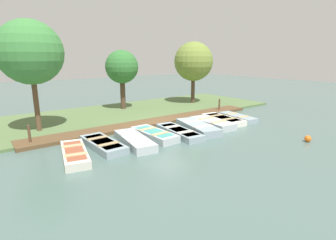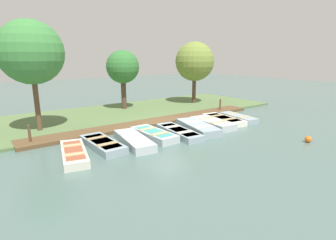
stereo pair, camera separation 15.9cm
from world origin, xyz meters
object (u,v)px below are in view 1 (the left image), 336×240
object	(u,v)px
rowboat_8	(237,117)
buoy	(308,139)
rowboat_1	(103,144)
park_tree_far_left	(30,53)
mooring_post_near	(29,135)
park_tree_center	(193,62)
rowboat_5	(198,127)
rowboat_3	(154,134)
park_tree_left	(122,67)
rowboat_2	(134,140)
rowboat_6	(212,123)
rowboat_7	(223,119)
mooring_post_far	(219,105)
rowboat_0	(75,154)
rowboat_4	(179,132)

from	to	relation	value
rowboat_8	buoy	world-z (taller)	buoy
rowboat_1	park_tree_far_left	bearing A→B (deg)	-159.38
mooring_post_near	buoy	xyz separation A→B (m)	(7.83, 11.38, -0.36)
rowboat_8	park_tree_center	size ratio (longest dim) A/B	0.55
rowboat_5	buoy	world-z (taller)	rowboat_5
rowboat_3	park_tree_left	xyz separation A→B (m)	(-7.60, 2.17, 3.21)
rowboat_3	rowboat_5	xyz separation A→B (m)	(0.36, 2.84, 0.02)
buoy	park_tree_left	bearing A→B (deg)	-163.94
rowboat_8	buoy	size ratio (longest dim) A/B	9.16
rowboat_8	park_tree_far_left	bearing A→B (deg)	-102.92
rowboat_2	park_tree_center	bearing A→B (deg)	132.67
rowboat_5	buoy	distance (m)	5.77
rowboat_6	park_tree_left	size ratio (longest dim) A/B	0.65
rowboat_7	park_tree_far_left	bearing A→B (deg)	-107.12
mooring_post_far	park_tree_center	xyz separation A→B (m)	(-3.78, 0.63, 3.27)
rowboat_5	rowboat_8	bearing A→B (deg)	109.44
rowboat_0	park_tree_far_left	distance (m)	6.54
rowboat_1	rowboat_2	bearing A→B (deg)	71.07
rowboat_5	rowboat_8	xyz separation A→B (m)	(-0.42, 4.15, -0.06)
rowboat_0	rowboat_8	distance (m)	11.29
rowboat_2	mooring_post_far	bearing A→B (deg)	115.99
mooring_post_near	rowboat_7	bearing A→B (deg)	77.91
rowboat_0	mooring_post_far	world-z (taller)	mooring_post_far
rowboat_7	buoy	size ratio (longest dim) A/B	9.81
rowboat_3	rowboat_7	bearing A→B (deg)	90.26
rowboat_2	rowboat_5	distance (m)	4.22
mooring_post_near	park_tree_center	bearing A→B (deg)	105.07
rowboat_8	rowboat_0	bearing A→B (deg)	-79.58
rowboat_1	rowboat_5	bearing A→B (deg)	83.35
rowboat_4	buoy	world-z (taller)	rowboat_4
park_tree_far_left	park_tree_left	world-z (taller)	park_tree_far_left
rowboat_2	park_tree_far_left	world-z (taller)	park_tree_far_left
rowboat_1	buoy	bearing A→B (deg)	56.54
rowboat_7	buoy	world-z (taller)	rowboat_7
park_tree_left	rowboat_1	bearing A→B (deg)	-33.76
rowboat_4	rowboat_8	size ratio (longest dim) A/B	1.16
rowboat_2	rowboat_1	bearing A→B (deg)	-98.58
rowboat_0	rowboat_6	size ratio (longest dim) A/B	1.07
rowboat_0	rowboat_5	distance (m)	7.13
rowboat_0	park_tree_far_left	size ratio (longest dim) A/B	0.54
mooring_post_far	park_tree_center	world-z (taller)	park_tree_center
rowboat_4	buoy	size ratio (longest dim) A/B	10.59
rowboat_2	mooring_post_near	bearing A→B (deg)	-115.97
rowboat_1	rowboat_5	distance (m)	5.68
rowboat_3	mooring_post_far	size ratio (longest dim) A/B	2.93
rowboat_6	park_tree_center	world-z (taller)	park_tree_center
rowboat_5	park_tree_center	world-z (taller)	park_tree_center
rowboat_5	park_tree_center	size ratio (longest dim) A/B	0.65
buoy	rowboat_4	bearing A→B (deg)	-137.63
park_tree_far_left	rowboat_5	bearing A→B (deg)	56.10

